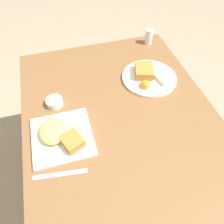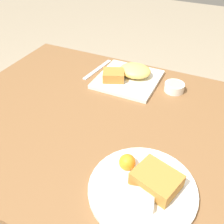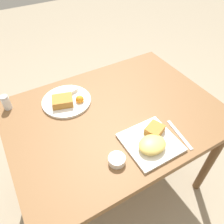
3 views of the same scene
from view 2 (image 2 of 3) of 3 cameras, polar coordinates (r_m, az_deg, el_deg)
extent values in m
cube|color=brown|center=(0.86, -0.66, -2.88)|extent=(1.10, 0.82, 0.04)
cylinder|color=brown|center=(1.52, -11.61, 0.25)|extent=(0.05, 0.05, 0.67)
cube|color=white|center=(1.05, 3.47, 7.11)|extent=(0.23, 0.23, 0.01)
ellipsoid|color=#EAC660|center=(1.05, 5.03, 8.98)|extent=(0.13, 0.10, 0.04)
cube|color=#B77A33|center=(1.02, 0.33, 7.97)|extent=(0.10, 0.10, 0.04)
cylinder|color=white|center=(0.67, 6.63, -16.32)|extent=(0.27, 0.27, 0.01)
cube|color=#B77A33|center=(0.66, 9.66, -14.36)|extent=(0.13, 0.11, 0.04)
cube|color=beige|center=(0.63, 3.47, -18.01)|extent=(0.13, 0.08, 0.02)
sphere|color=orange|center=(0.69, 3.35, -10.86)|extent=(0.04, 0.04, 0.04)
cylinder|color=white|center=(1.01, 13.41, 5.26)|extent=(0.07, 0.07, 0.03)
cylinder|color=beige|center=(1.00, 13.52, 5.92)|extent=(0.06, 0.06, 0.00)
cube|color=silver|center=(1.13, -3.16, 9.25)|extent=(0.04, 0.19, 0.00)
camera|label=1|loc=(1.14, -30.45, 44.08)|focal=35.00mm
camera|label=3|loc=(1.31, 43.40, 42.46)|focal=35.00mm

